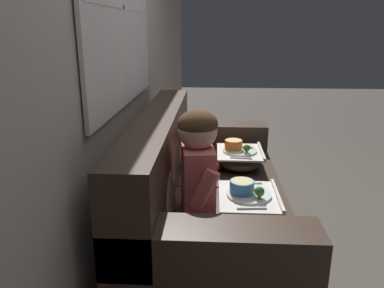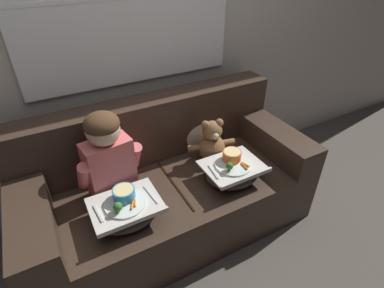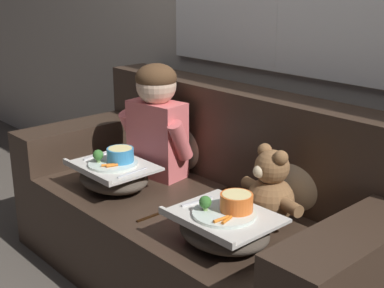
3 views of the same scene
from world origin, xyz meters
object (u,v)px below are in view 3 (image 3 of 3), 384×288
Objects in this scene: lap_tray_child at (114,174)px; lap_tray_teddy at (225,226)px; throw_pillow_behind_child at (185,135)px; teddy_bear at (270,191)px; child_figure at (157,115)px; throw_pillow_behind_teddy at (299,173)px; couch at (206,217)px.

lap_tray_teddy is at bearing 0.04° from lap_tray_child.
throw_pillow_behind_child is 0.76m from teddy_bear.
child_figure is 1.47× the size of lap_tray_teddy.
lap_tray_teddy is at bearing -31.37° from throw_pillow_behind_child.
throw_pillow_behind_teddy reaches higher than teddy_bear.
lap_tray_child is (-0.37, -0.26, 0.17)m from couch.
child_figure is at bearing -166.02° from throw_pillow_behind_teddy.
teddy_bear is (0.73, -0.00, -0.17)m from child_figure.
couch is 0.50m from throw_pillow_behind_teddy.
teddy_bear is at bearing 90.41° from lap_tray_teddy.
throw_pillow_behind_teddy reaches higher than lap_tray_child.
throw_pillow_behind_child reaches higher than lap_tray_child.
teddy_bear is at bearing -14.25° from throw_pillow_behind_child.
teddy_bear is 0.90× the size of lap_tray_child.
lap_tray_child is (-0.73, -0.26, -0.07)m from teddy_bear.
teddy_bear is 0.27m from lap_tray_teddy.
child_figure reaches higher than lap_tray_child.
throw_pillow_behind_teddy is at bearing 89.69° from teddy_bear.
lap_tray_child is at bearing -89.97° from throw_pillow_behind_child.
throw_pillow_behind_child is 0.86m from lap_tray_teddy.
couch is 5.09× the size of throw_pillow_behind_child.
teddy_bear is at bearing -0.27° from child_figure.
lap_tray_teddy is at bearing -89.89° from throw_pillow_behind_teddy.
child_figure reaches higher than teddy_bear.
child_figure is (-0.37, 0.01, 0.41)m from couch.
teddy_bear is (-0.00, -0.19, -0.03)m from throw_pillow_behind_teddy.
child_figure reaches higher than throw_pillow_behind_child.
lap_tray_teddy is (0.73, 0.00, -0.00)m from lap_tray_child.
teddy_bear reaches higher than lap_tray_child.
lap_tray_child and lap_tray_teddy have the same top height.
throw_pillow_behind_child is 1.06× the size of teddy_bear.
lap_tray_child is (-0.73, -0.45, -0.10)m from throw_pillow_behind_teddy.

